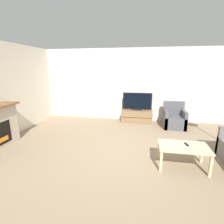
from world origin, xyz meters
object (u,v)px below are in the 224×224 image
(tv_stand, at_px, (137,116))
(coffee_table, at_px, (183,149))
(armchair, at_px, (174,119))
(tv, at_px, (137,102))
(remote, at_px, (187,144))

(tv_stand, bearing_deg, coffee_table, -70.32)
(armchair, bearing_deg, tv, 164.70)
(tv_stand, relative_size, remote, 7.29)
(coffee_table, height_order, remote, remote)
(tv_stand, height_order, remote, remote)
(armchair, height_order, coffee_table, armchair)
(armchair, distance_m, remote, 2.55)
(coffee_table, bearing_deg, tv_stand, 109.68)
(tv, distance_m, remote, 3.11)
(coffee_table, distance_m, remote, 0.12)
(tv_stand, distance_m, armchair, 1.34)
(tv_stand, bearing_deg, armchair, -15.39)
(tv, distance_m, armchair, 1.42)
(tv_stand, distance_m, tv, 0.53)
(tv_stand, xyz_separation_m, armchair, (1.29, -0.35, 0.05))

